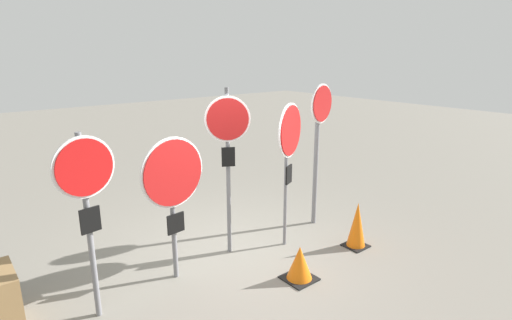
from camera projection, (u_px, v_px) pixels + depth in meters
name	position (u px, v px, depth m)	size (l,w,h in m)	color
ground_plane	(231.00, 255.00, 6.27)	(40.00, 40.00, 0.00)	gray
stop_sign_0	(86.00, 190.00, 4.39)	(0.69, 0.17, 2.25)	slate
stop_sign_1	(173.00, 182.00, 5.26)	(0.95, 0.17, 2.03)	slate
stop_sign_2	(228.00, 139.00, 5.87)	(0.60, 0.35, 2.59)	slate
stop_sign_3	(290.00, 141.00, 6.14)	(0.77, 0.37, 2.34)	slate
stop_sign_4	(319.00, 129.00, 6.98)	(0.67, 0.20, 2.56)	slate
traffic_cone_0	(357.00, 225.00, 6.45)	(0.36, 0.36, 0.76)	black
traffic_cone_1	(300.00, 263.00, 5.54)	(0.43, 0.43, 0.50)	black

